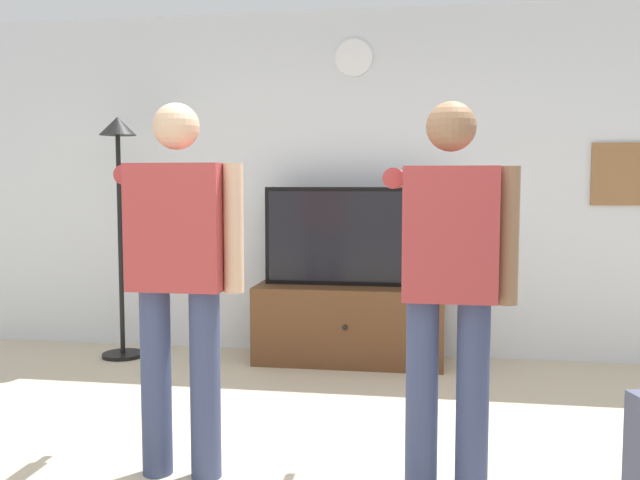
{
  "coord_description": "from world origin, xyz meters",
  "views": [
    {
      "loc": [
        0.59,
        -2.49,
        1.36
      ],
      "look_at": [
        -0.0,
        1.2,
        1.05
      ],
      "focal_mm": 38.59,
      "sensor_mm": 36.0,
      "label": 1
    }
  ],
  "objects_px": {
    "person_standing_nearer_lamp": "(180,266)",
    "television": "(350,236)",
    "floor_lamp": "(119,186)",
    "wall_clock": "(354,58)",
    "tv_stand": "(349,324)",
    "person_standing_nearer_couch": "(449,277)"
  },
  "relations": [
    {
      "from": "tv_stand",
      "to": "floor_lamp",
      "type": "bearing_deg",
      "value": -176.61
    },
    {
      "from": "tv_stand",
      "to": "floor_lamp",
      "type": "relative_size",
      "value": 0.76
    },
    {
      "from": "tv_stand",
      "to": "person_standing_nearer_lamp",
      "type": "xyz_separation_m",
      "value": [
        -0.53,
        -2.11,
        0.69
      ]
    },
    {
      "from": "wall_clock",
      "to": "person_standing_nearer_couch",
      "type": "relative_size",
      "value": 0.17
    },
    {
      "from": "floor_lamp",
      "to": "person_standing_nearer_lamp",
      "type": "xyz_separation_m",
      "value": [
        1.24,
        -2.0,
        -0.35
      ]
    },
    {
      "from": "person_standing_nearer_couch",
      "to": "floor_lamp",
      "type": "bearing_deg",
      "value": 140.43
    },
    {
      "from": "floor_lamp",
      "to": "tv_stand",
      "type": "bearing_deg",
      "value": 3.39
    },
    {
      "from": "tv_stand",
      "to": "person_standing_nearer_lamp",
      "type": "distance_m",
      "value": 2.28
    },
    {
      "from": "television",
      "to": "wall_clock",
      "type": "height_order",
      "value": "wall_clock"
    },
    {
      "from": "television",
      "to": "person_standing_nearer_lamp",
      "type": "relative_size",
      "value": 0.76
    },
    {
      "from": "floor_lamp",
      "to": "person_standing_nearer_lamp",
      "type": "bearing_deg",
      "value": -58.34
    },
    {
      "from": "person_standing_nearer_lamp",
      "to": "television",
      "type": "bearing_deg",
      "value": 76.06
    },
    {
      "from": "television",
      "to": "wall_clock",
      "type": "relative_size",
      "value": 4.53
    },
    {
      "from": "wall_clock",
      "to": "person_standing_nearer_couch",
      "type": "distance_m",
      "value": 2.86
    },
    {
      "from": "tv_stand",
      "to": "television",
      "type": "height_order",
      "value": "television"
    },
    {
      "from": "person_standing_nearer_lamp",
      "to": "person_standing_nearer_couch",
      "type": "relative_size",
      "value": 1.01
    },
    {
      "from": "floor_lamp",
      "to": "television",
      "type": "bearing_deg",
      "value": 4.88
    },
    {
      "from": "tv_stand",
      "to": "person_standing_nearer_couch",
      "type": "xyz_separation_m",
      "value": [
        0.68,
        -2.13,
        0.67
      ]
    },
    {
      "from": "television",
      "to": "person_standing_nearer_couch",
      "type": "height_order",
      "value": "person_standing_nearer_couch"
    },
    {
      "from": "wall_clock",
      "to": "person_standing_nearer_couch",
      "type": "bearing_deg",
      "value": -74.34
    },
    {
      "from": "tv_stand",
      "to": "floor_lamp",
      "type": "xyz_separation_m",
      "value": [
        -1.77,
        -0.1,
        1.04
      ]
    },
    {
      "from": "wall_clock",
      "to": "floor_lamp",
      "type": "height_order",
      "value": "wall_clock"
    }
  ]
}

